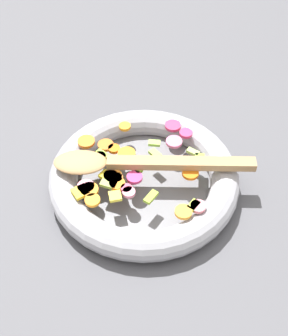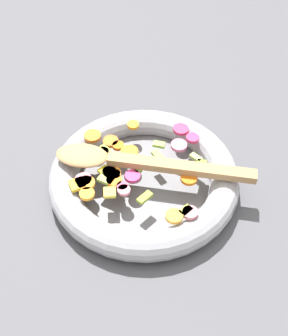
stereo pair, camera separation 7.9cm
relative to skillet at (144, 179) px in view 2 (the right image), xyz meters
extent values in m
plane|color=#4C4C51|center=(0.00, 0.00, -0.02)|extent=(4.00, 4.00, 0.00)
cylinder|color=slate|center=(0.00, 0.00, -0.02)|extent=(0.28, 0.28, 0.01)
torus|color=#9E9EA5|center=(0.00, 0.00, 0.00)|extent=(0.33, 0.33, 0.05)
cylinder|color=orange|center=(-0.05, -0.02, 0.03)|extent=(0.04, 0.04, 0.01)
cylinder|color=orange|center=(-0.08, -0.07, 0.03)|extent=(0.03, 0.03, 0.01)
cylinder|color=orange|center=(0.08, -0.01, 0.03)|extent=(0.03, 0.03, 0.01)
cylinder|color=orange|center=(-0.06, -0.02, 0.03)|extent=(0.03, 0.03, 0.01)
cylinder|color=orange|center=(-0.04, -0.04, 0.03)|extent=(0.04, 0.04, 0.01)
cylinder|color=orange|center=(-0.08, 0.02, 0.03)|extent=(0.03, 0.03, 0.01)
cylinder|color=orange|center=(0.06, -0.09, 0.03)|extent=(0.03, 0.03, 0.01)
cylinder|color=orange|center=(-0.04, -0.03, 0.03)|extent=(0.03, 0.03, 0.01)
cylinder|color=orange|center=(-0.10, 0.06, 0.03)|extent=(0.04, 0.04, 0.01)
cylinder|color=orange|center=(-0.04, 0.10, 0.03)|extent=(0.03, 0.03, 0.01)
cylinder|color=orange|center=(-0.09, -0.05, 0.03)|extent=(0.04, 0.04, 0.01)
cylinder|color=orange|center=(-0.03, 0.03, 0.03)|extent=(0.03, 0.03, 0.01)
cylinder|color=orange|center=(-0.07, 0.05, 0.03)|extent=(0.04, 0.04, 0.01)
cylinder|color=orange|center=(-0.05, 0.04, 0.03)|extent=(0.03, 0.03, 0.01)
cube|color=#A7DC4B|center=(0.02, 0.03, 0.03)|extent=(0.02, 0.02, 0.01)
cube|color=#99BC4E|center=(-0.06, -0.04, 0.03)|extent=(0.03, 0.02, 0.01)
cube|color=#B1D250|center=(-0.09, 0.01, 0.03)|extent=(0.03, 0.03, 0.01)
cube|color=#ACCB61|center=(0.09, 0.04, 0.03)|extent=(0.02, 0.02, 0.01)
cube|color=#8DAF33|center=(0.01, -0.06, 0.03)|extent=(0.03, 0.03, 0.01)
cube|color=#88BA34|center=(0.10, 0.02, 0.03)|extent=(0.02, 0.03, 0.01)
cube|color=#92C33C|center=(-0.07, 0.03, 0.03)|extent=(0.03, 0.02, 0.01)
cube|color=#98AC39|center=(0.08, -0.08, 0.03)|extent=(0.02, 0.03, 0.01)
cube|color=#99CB4E|center=(0.02, 0.06, 0.03)|extent=(0.02, 0.01, 0.01)
cube|color=#8CBE31|center=(-0.01, -0.01, 0.03)|extent=(0.02, 0.02, 0.01)
cylinder|color=#D0405D|center=(-0.03, -0.05, 0.03)|extent=(0.02, 0.02, 0.01)
cylinder|color=#CE305A|center=(0.05, 0.10, 0.03)|extent=(0.04, 0.04, 0.01)
cylinder|color=#DD3263|center=(0.07, 0.08, 0.03)|extent=(0.03, 0.03, 0.01)
cylinder|color=pink|center=(0.09, -0.08, 0.03)|extent=(0.03, 0.03, 0.01)
cylinder|color=pink|center=(-0.09, -0.05, 0.03)|extent=(0.04, 0.04, 0.01)
cylinder|color=#CA306C|center=(-0.02, -0.02, 0.03)|extent=(0.04, 0.04, 0.01)
cylinder|color=#DA6791|center=(0.05, 0.06, 0.03)|extent=(0.04, 0.04, 0.01)
cylinder|color=pink|center=(-0.02, -0.06, 0.03)|extent=(0.03, 0.03, 0.01)
cube|color=yellow|center=(-0.05, -0.06, 0.03)|extent=(0.02, 0.02, 0.01)
cube|color=yellow|center=(-0.06, -0.02, 0.03)|extent=(0.02, 0.02, 0.01)
cube|color=yellow|center=(-0.10, -0.06, 0.03)|extent=(0.03, 0.03, 0.01)
cube|color=#A87F51|center=(0.06, 0.00, 0.04)|extent=(0.25, 0.02, 0.01)
ellipsoid|color=#A87F51|center=(-0.11, 0.00, 0.04)|extent=(0.09, 0.06, 0.01)
camera|label=1|loc=(0.01, -0.53, 0.62)|focal=50.00mm
camera|label=2|loc=(0.09, -0.52, 0.62)|focal=50.00mm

